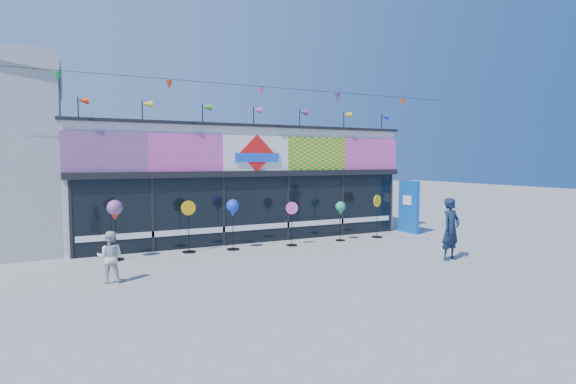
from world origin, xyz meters
TOP-DOWN VIEW (x-y plane):
  - ground at (0.00, 0.00)m, footprint 80.00×80.00m
  - kite_shop at (0.00, 5.94)m, footprint 16.00×5.70m
  - blue_sign at (6.21, 2.79)m, footprint 0.18×1.03m
  - spinner_0 at (-4.66, 2.64)m, footprint 0.44×0.44m
  - spinner_1 at (-2.52, 2.80)m, footprint 0.45×0.41m
  - spinner_2 at (-1.15, 2.59)m, footprint 0.41×0.41m
  - spinner_3 at (0.85, 2.38)m, footprint 0.41×0.37m
  - spinner_4 at (2.81, 2.46)m, footprint 0.35×0.35m
  - spinner_5 at (4.42, 2.45)m, footprint 0.43×0.40m
  - adult_man at (3.97, -1.55)m, footprint 0.71×0.53m
  - child at (-5.00, 0.19)m, footprint 0.66×0.50m

SIDE VIEW (x-z plane):
  - ground at x=0.00m, z-range 0.00..0.00m
  - child at x=-5.00m, z-range 0.00..1.21m
  - spinner_3 at x=0.85m, z-range 0.04..1.51m
  - spinner_5 at x=4.42m, z-range 0.05..1.63m
  - spinner_1 at x=-2.52m, z-range 0.05..1.66m
  - adult_man at x=3.97m, z-range 0.00..1.78m
  - blue_sign at x=6.21m, z-range 0.01..2.07m
  - spinner_4 at x=2.81m, z-range 0.42..1.82m
  - spinner_2 at x=-1.15m, z-range 0.49..2.11m
  - spinner_0 at x=-4.66m, z-range 0.52..2.25m
  - kite_shop at x=0.00m, z-range -0.61..4.70m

